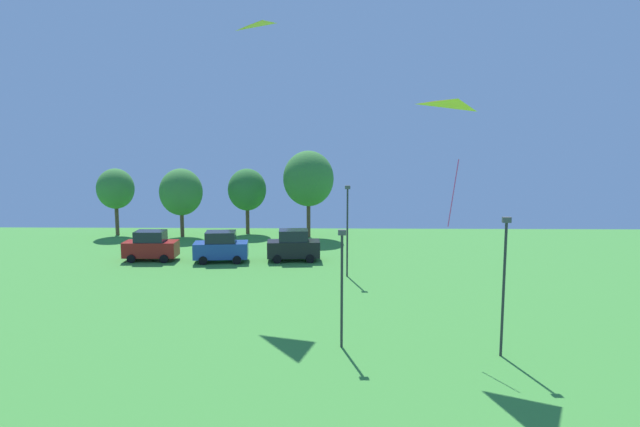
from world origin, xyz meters
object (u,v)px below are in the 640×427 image
Objects in this scene: kite_flying_2 at (278,40)px; treeline_tree_3 at (308,179)px; treeline_tree_0 at (115,189)px; light_post_1 at (504,279)px; parked_car_third_from_left at (294,246)px; treeline_tree_1 at (181,192)px; light_post_0 at (347,226)px; light_post_2 at (342,281)px; kite_flying_4 at (476,138)px; parked_car_leftmost at (151,246)px; treeline_tree_2 at (247,190)px; parked_car_second_from_left at (221,247)px.

kite_flying_2 is 0.43× the size of treeline_tree_3.
treeline_tree_0 is (-17.34, 17.87, -10.91)m from kite_flying_2.
treeline_tree_0 reaches higher than light_post_1.
parked_car_third_from_left is at bearing -94.25° from treeline_tree_3.
parked_car_third_from_left is 0.63× the size of treeline_tree_1.
kite_flying_2 is 0.54× the size of treeline_tree_0.
light_post_1 is 41.03m from treeline_tree_0.
light_post_0 is 13.17m from light_post_2.
treeline_tree_0 is (-27.18, 27.82, -4.99)m from kite_flying_4.
kite_flying_4 is at bearing -40.18° from parked_car_leftmost.
treeline_tree_0 is 12.53m from treeline_tree_2.
treeline_tree_2 is at bearing 16.72° from treeline_tree_1.
treeline_tree_2 reaches higher than parked_car_leftmost.
parked_car_leftmost is 0.74× the size of light_post_2.
treeline_tree_2 is 0.78× the size of treeline_tree_3.
treeline_tree_1 is (-10.85, 17.15, -11.13)m from kite_flying_2.
treeline_tree_3 is at bearing 95.27° from light_post_2.
treeline_tree_2 is at bearing 163.23° from treeline_tree_3.
parked_car_second_from_left is at bearing 155.50° from light_post_0.
treeline_tree_1 is at bearing -163.28° from treeline_tree_2.
treeline_tree_3 is at bearing -0.12° from treeline_tree_1.
light_post_0 is 0.97× the size of treeline_tree_0.
treeline_tree_2 is (-9.28, 16.89, 0.79)m from light_post_0.
parked_car_third_from_left is at bearing 119.19° from kite_flying_4.
parked_car_leftmost is 0.96× the size of parked_car_second_from_left.
parked_car_third_from_left is at bearing -31.72° from treeline_tree_0.
parked_car_second_from_left is 1.02× the size of parked_car_third_from_left.
light_post_1 is (6.35, -14.07, -0.04)m from light_post_0.
treeline_tree_3 reaches higher than light_post_1.
parked_car_leftmost is 0.98× the size of parked_car_third_from_left.
kite_flying_4 is at bearing -45.33° from kite_flying_2.
light_post_2 is at bearing -83.56° from parked_car_third_from_left.
light_post_0 is (9.49, -4.32, 2.37)m from parked_car_second_from_left.
light_post_2 is at bearing -52.03° from parked_car_leftmost.
kite_flying_4 is 27.68m from parked_car_leftmost.
kite_flying_4 reaches higher than parked_car_third_from_left.
light_post_1 is at bearing -48.13° from kite_flying_2.
parked_car_third_from_left is 21.15m from treeline_tree_0.
parked_car_third_from_left is at bearing 129.54° from light_post_0.
light_post_1 is 0.95× the size of treeline_tree_1.
treeline_tree_0 is 0.99× the size of treeline_tree_1.
light_post_0 is 0.96× the size of treeline_tree_1.
light_post_1 is at bearing -53.45° from treeline_tree_1.
kite_flying_4 is 1.07× the size of parked_car_leftmost.
parked_car_second_from_left is at bearing 132.39° from kite_flying_4.
kite_flying_2 is 16.40m from parked_car_second_from_left.
kite_flying_2 is 0.55× the size of treeline_tree_2.
parked_car_third_from_left is 0.76× the size of light_post_2.
kite_flying_2 is 22.47m from treeline_tree_2.
parked_car_third_from_left is at bearing 86.40° from kite_flying_2.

